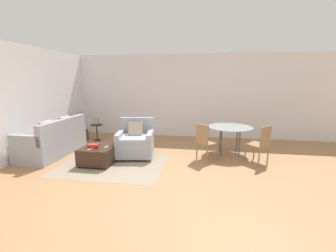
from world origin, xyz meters
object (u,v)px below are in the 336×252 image
(side_table, at_px, (97,129))
(dining_table, at_px, (230,130))
(potted_plant, at_px, (82,132))
(couch, at_px, (54,142))
(ottoman, at_px, (98,155))
(tv_remote_secondary, at_px, (90,149))
(picture_frame, at_px, (96,122))
(tv_remote_primary, at_px, (106,147))
(book_stack, at_px, (93,146))
(dining_chair_near_left, at_px, (205,140))
(dining_chair_near_right, at_px, (261,142))
(armchair, at_px, (136,142))

(side_table, bearing_deg, dining_table, -9.39)
(potted_plant, distance_m, dining_table, 4.61)
(couch, bearing_deg, ottoman, -18.23)
(tv_remote_secondary, height_order, picture_frame, picture_frame)
(tv_remote_primary, distance_m, side_table, 2.24)
(tv_remote_primary, bearing_deg, side_table, 121.90)
(tv_remote_secondary, height_order, dining_table, dining_table)
(couch, xyz_separation_m, picture_frame, (0.45, 1.46, 0.29))
(potted_plant, bearing_deg, book_stack, -54.42)
(side_table, height_order, dining_chair_near_left, dining_chair_near_left)
(book_stack, relative_size, dining_chair_near_right, 0.28)
(book_stack, distance_m, side_table, 2.20)
(couch, distance_m, potted_plant, 1.46)
(ottoman, distance_m, dining_chair_near_left, 2.53)
(armchair, height_order, book_stack, armchair)
(tv_remote_primary, relative_size, side_table, 0.26)
(tv_remote_secondary, distance_m, dining_table, 3.46)
(dining_chair_near_left, relative_size, dining_chair_near_right, 1.00)
(tv_remote_primary, bearing_deg, dining_table, 23.28)
(potted_plant, bearing_deg, side_table, 0.89)
(couch, distance_m, book_stack, 1.47)
(dining_chair_near_right, bearing_deg, dining_table, 135.00)
(ottoman, xyz_separation_m, dining_chair_near_right, (3.69, 0.63, 0.30))
(side_table, relative_size, picture_frame, 2.65)
(ottoman, distance_m, tv_remote_primary, 0.28)
(book_stack, relative_size, dining_table, 0.22)
(side_table, bearing_deg, tv_remote_secondary, -66.70)
(armchair, bearing_deg, tv_remote_primary, -125.85)
(armchair, bearing_deg, tv_remote_secondary, -130.30)
(potted_plant, distance_m, dining_chair_near_left, 4.13)
(ottoman, xyz_separation_m, picture_frame, (-0.98, 1.93, 0.40))
(potted_plant, bearing_deg, dining_chair_near_right, -14.00)
(tv_remote_primary, height_order, dining_chair_near_left, dining_chair_near_left)
(book_stack, relative_size, side_table, 0.48)
(tv_remote_primary, distance_m, picture_frame, 2.25)
(tv_remote_primary, xyz_separation_m, dining_table, (2.86, 1.23, 0.24))
(side_table, distance_m, dining_table, 4.11)
(dining_table, bearing_deg, dining_chair_near_left, -135.00)
(book_stack, distance_m, potted_plant, 2.46)
(book_stack, relative_size, dining_chair_near_left, 0.28)
(tv_remote_primary, xyz_separation_m, side_table, (-1.18, 1.90, -0.04))
(couch, xyz_separation_m, book_stack, (1.37, -0.54, 0.12))
(couch, height_order, potted_plant, potted_plant)
(armchair, relative_size, potted_plant, 1.00)
(potted_plant, relative_size, dining_chair_near_right, 1.17)
(tv_remote_secondary, relative_size, dining_table, 0.13)
(ottoman, relative_size, tv_remote_primary, 5.20)
(ottoman, height_order, dining_table, dining_table)
(potted_plant, height_order, picture_frame, potted_plant)
(book_stack, distance_m, dining_chair_near_right, 3.82)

